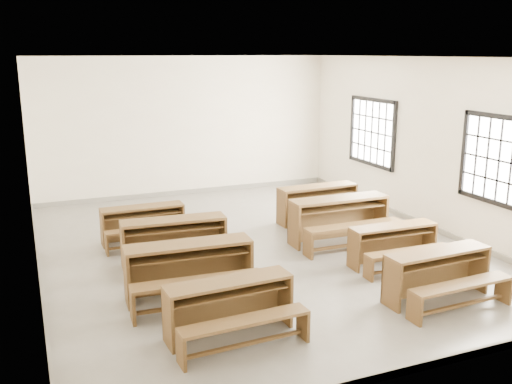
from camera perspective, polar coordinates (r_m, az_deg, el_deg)
name	(u,v)px	position (r m, az deg, el deg)	size (l,w,h in m)	color
room	(261,124)	(9.37, 0.51, 6.86)	(8.50, 8.50, 3.20)	gray
desk_set_0	(231,304)	(6.82, -2.57, -11.17)	(1.56, 0.86, 0.69)	brown
desk_set_1	(190,267)	(7.83, -6.62, -7.44)	(1.77, 0.99, 0.77)	brown
desk_set_2	(175,238)	(9.08, -8.15, -4.61)	(1.70, 0.97, 0.74)	brown
desk_set_3	(143,222)	(10.23, -11.20, -2.93)	(1.45, 0.75, 0.65)	brown
desk_set_4	(439,272)	(8.13, 17.86, -7.60)	(1.57, 0.85, 0.69)	brown
desk_set_5	(394,242)	(9.24, 13.65, -4.91)	(1.45, 0.78, 0.64)	brown
desk_set_6	(340,217)	(10.12, 8.43, -2.47)	(1.79, 0.95, 0.80)	brown
desk_set_7	(319,201)	(11.29, 6.28, -0.92)	(1.63, 0.88, 0.73)	brown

